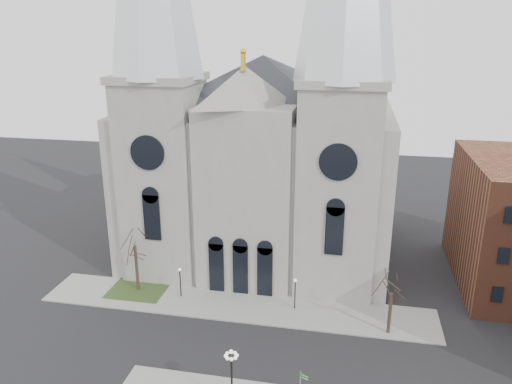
# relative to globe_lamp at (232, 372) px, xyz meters

# --- Properties ---
(ground) EXTENTS (160.00, 160.00, 0.00)m
(ground) POSITION_rel_globe_lamp_xyz_m (-3.12, 3.11, -3.26)
(ground) COLOR black
(ground) RESTS_ON ground
(sidewalk_far) EXTENTS (40.00, 6.00, 0.14)m
(sidewalk_far) POSITION_rel_globe_lamp_xyz_m (-3.12, 14.11, -3.19)
(sidewalk_far) COLOR gray
(sidewalk_far) RESTS_ON ground
(grass_patch) EXTENTS (6.00, 5.00, 0.18)m
(grass_patch) POSITION_rel_globe_lamp_xyz_m (-14.12, 15.11, -3.17)
(grass_patch) COLOR #273F1B
(grass_patch) RESTS_ON ground
(cathedral) EXTENTS (33.00, 26.66, 54.00)m
(cathedral) POSITION_rel_globe_lamp_xyz_m (-3.12, 25.97, 15.22)
(cathedral) COLOR gray
(cathedral) RESTS_ON ground
(tree_left) EXTENTS (3.20, 3.20, 7.50)m
(tree_left) POSITION_rel_globe_lamp_xyz_m (-14.12, 15.11, 2.32)
(tree_left) COLOR black
(tree_left) RESTS_ON ground
(tree_right) EXTENTS (3.20, 3.20, 6.00)m
(tree_right) POSITION_rel_globe_lamp_xyz_m (11.88, 12.11, 1.20)
(tree_right) COLOR black
(tree_right) RESTS_ON ground
(ped_lamp_left) EXTENTS (0.32, 0.32, 3.26)m
(ped_lamp_left) POSITION_rel_globe_lamp_xyz_m (-9.12, 14.61, -0.93)
(ped_lamp_left) COLOR black
(ped_lamp_left) RESTS_ON sidewalk_far
(ped_lamp_right) EXTENTS (0.32, 0.32, 3.26)m
(ped_lamp_right) POSITION_rel_globe_lamp_xyz_m (2.88, 14.61, -0.93)
(ped_lamp_right) COLOR black
(ped_lamp_right) RESTS_ON sidewalk_far
(globe_lamp) EXTENTS (1.32, 1.32, 4.97)m
(globe_lamp) POSITION_rel_globe_lamp_xyz_m (0.00, 0.00, 0.00)
(globe_lamp) COLOR black
(globe_lamp) RESTS_ON sidewalk_near
(street_name_sign) EXTENTS (0.71, 0.35, 2.39)m
(street_name_sign) POSITION_rel_globe_lamp_xyz_m (4.91, 1.86, -1.73)
(street_name_sign) COLOR slate
(street_name_sign) RESTS_ON sidewalk_near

